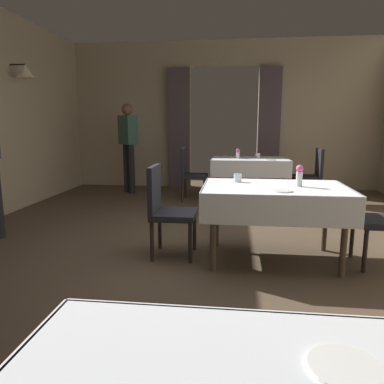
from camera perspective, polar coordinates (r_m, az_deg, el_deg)
The scene contains 15 objects.
ground at distance 3.80m, azimuth 2.55°, elevation -10.04°, with size 10.08×10.08×0.00m, color #4C3D2D.
wall_back at distance 7.73m, azimuth 5.01°, elevation 11.88°, with size 6.40×0.27×3.00m.
dining_table_mid at distance 3.61m, azimuth 12.84°, elevation -0.59°, with size 1.38×0.92×0.75m.
dining_table_far at distance 6.45m, azimuth 9.06°, elevation 4.38°, with size 1.32×0.91×0.75m.
chair_mid_left at distance 3.69m, azimuth -4.12°, elevation -2.29°, with size 0.44×0.44×0.93m.
chair_far_right at distance 6.54m, azimuth 18.25°, elevation 2.87°, with size 0.44×0.44×0.93m.
chair_far_left at distance 6.41m, azimuth -0.34°, elevation 3.26°, with size 0.44×0.44×0.93m.
plate_near_b at distance 1.05m, azimuth 22.98°, elevation -24.05°, with size 0.18×0.18×0.01m, color white.
flower_vase_mid at distance 3.61m, azimuth 16.50°, elevation 2.60°, with size 0.07×0.07×0.21m.
glass_mid_b at distance 3.78m, azimuth 7.17°, elevation 2.21°, with size 0.08×0.08×0.08m, color silver.
plate_mid_c at distance 3.33m, azimuth 13.98°, elevation 0.20°, with size 0.18×0.18×0.01m, color white.
flower_vase_far at distance 6.37m, azimuth 7.21°, elevation 6.08°, with size 0.07×0.07×0.17m.
plate_far_b at distance 6.19m, azimuth 12.19°, elevation 5.00°, with size 0.18×0.18×0.01m, color white.
glass_far_c at distance 6.48m, azimuth 10.27°, elevation 5.64°, with size 0.08×0.08×0.09m, color silver.
person_waiter_by_doorway at distance 7.20m, azimuth -9.99°, elevation 7.98°, with size 0.42×0.40×1.72m.
Camera 1 is at (0.25, -3.54, 1.34)m, focal length 33.99 mm.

